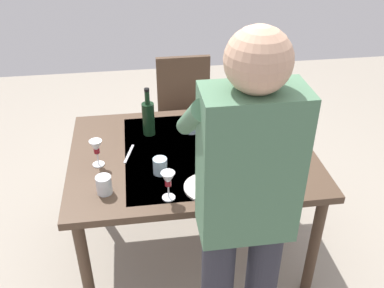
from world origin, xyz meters
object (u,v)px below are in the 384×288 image
water_cup_far_right (256,105)px  dinner_plate_far (269,125)px  person_server (244,209)px  water_cup_near_right (104,185)px  dinner_plate_near (207,187)px  wine_glass_left (96,148)px  water_cup_far_left (192,125)px  dining_table (192,163)px  chair_near (185,110)px  wine_bottle (148,118)px  water_cup_near_left (160,166)px  serving_bowl_pasta (265,163)px  side_bowl_salad (244,135)px  wine_glass_right (168,181)px

water_cup_far_right → dinner_plate_far: bearing=100.9°
person_server → water_cup_far_right: size_ratio=16.92×
water_cup_near_right → dinner_plate_near: size_ratio=0.41×
wine_glass_left → dinner_plate_near: (-0.54, 0.28, -0.10)m
water_cup_far_left → person_server: bearing=93.9°
dining_table → chair_near: bearing=-94.7°
wine_glass_left → water_cup_far_left: wine_glass_left is taller
wine_bottle → water_cup_near_left: (-0.03, 0.40, -0.07)m
person_server → serving_bowl_pasta: person_server is taller
chair_near → water_cup_near_left: chair_near is taller
dining_table → side_bowl_salad: side_bowl_salad is taller
dinner_plate_near → dinner_plate_far: bearing=-131.2°
person_server → wine_glass_right: bearing=-54.9°
wine_glass_left → water_cup_far_left: 0.61m
wine_glass_right → water_cup_far_left: (-0.20, -0.60, -0.06)m
wine_glass_left → water_cup_far_right: size_ratio=1.51×
wine_bottle → person_server: bearing=108.0°
dining_table → chair_near: size_ratio=1.49×
dining_table → serving_bowl_pasta: serving_bowl_pasta is taller
wine_bottle → serving_bowl_pasta: (-0.58, 0.44, -0.08)m
wine_bottle → dinner_plate_near: (-0.25, 0.57, -0.10)m
wine_glass_left → water_cup_near_left: size_ratio=1.71×
person_server → water_cup_far_right: 1.24m
water_cup_far_right → dinner_plate_far: (-0.04, 0.19, -0.04)m
dining_table → person_server: 0.82m
dining_table → person_server: (-0.10, 0.76, 0.30)m
dining_table → side_bowl_salad: 0.34m
chair_near → water_cup_near_right: size_ratio=9.76×
chair_near → serving_bowl_pasta: chair_near is taller
side_bowl_salad → person_server: bearing=75.5°
chair_near → wine_bottle: (0.30, 0.65, 0.32)m
water_cup_near_left → side_bowl_salad: 0.57m
side_bowl_salad → wine_bottle: bearing=-15.4°
wine_glass_left → water_cup_far_left: bearing=-153.4°
serving_bowl_pasta → water_cup_far_left: bearing=-52.5°
water_cup_far_left → side_bowl_salad: 0.32m
wine_bottle → water_cup_near_right: size_ratio=3.17×
dining_table → wine_bottle: size_ratio=4.58×
water_cup_far_left → dinner_plate_near: size_ratio=0.40×
wine_glass_left → serving_bowl_pasta: 0.89m
chair_near → serving_bowl_pasta: bearing=104.5°
water_cup_near_right → chair_near: bearing=-114.8°
wine_glass_left → wine_glass_right: same height
dining_table → side_bowl_salad: bearing=-165.8°
water_cup_near_left → water_cup_far_right: (-0.67, -0.58, 0.01)m
dinner_plate_far → dining_table: bearing=23.0°
dining_table → water_cup_near_right: 0.57m
chair_near → wine_glass_right: 1.33m
chair_near → dinner_plate_near: 1.24m
dining_table → serving_bowl_pasta: (-0.36, 0.21, 0.11)m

